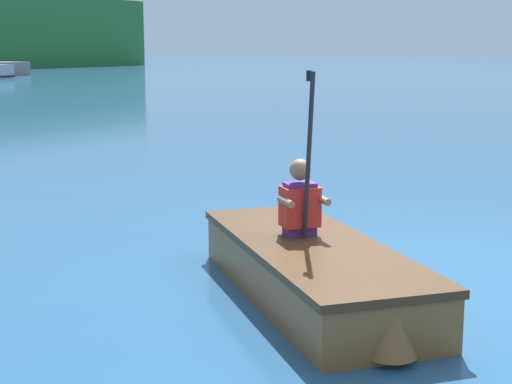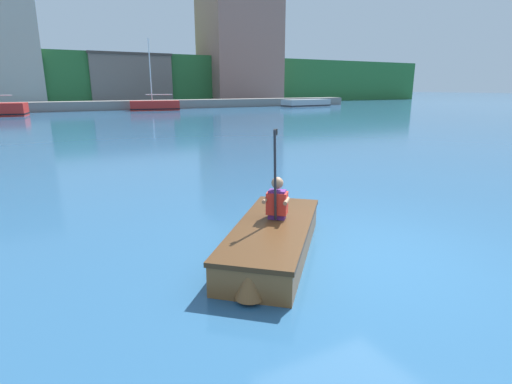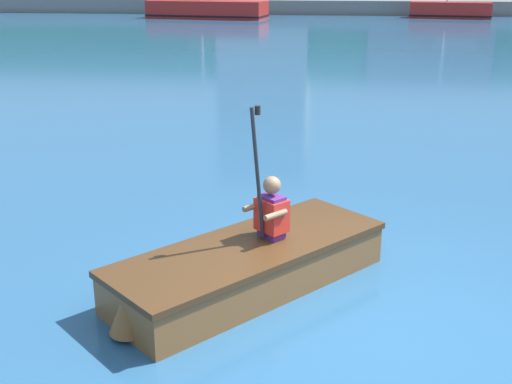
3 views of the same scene
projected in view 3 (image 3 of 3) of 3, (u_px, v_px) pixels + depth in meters
The scene contains 6 objects.
ground_plane at pixel (373, 332), 5.38m from camera, with size 300.00×300.00×0.00m, color #28567F.
marina_dock at pixel (339, 7), 42.32m from camera, with size 63.85×2.40×0.90m.
moored_boat_dock_west_inner at pixel (207, 10), 38.77m from camera, with size 7.44×3.43×6.59m.
moored_boat_dock_center_far at pixel (450, 10), 38.83m from camera, with size 4.96×2.38×6.77m.
rowboat_foreground at pixel (247, 264), 6.04m from camera, with size 2.61×2.74×0.43m.
person_paddler at pixel (271, 210), 6.07m from camera, with size 0.46×0.46×1.31m.
Camera 3 is at (-0.44, -4.77, 2.88)m, focal length 45.00 mm.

